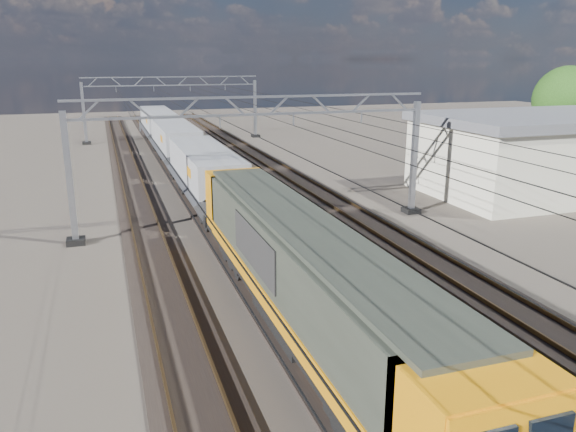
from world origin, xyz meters
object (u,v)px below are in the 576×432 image
object	(u,v)px
hopper_wagon_mid	(175,141)
hopper_wagon_lead	(205,172)
locomotive	(302,270)
catenary_gantry_far	(173,106)
catenary_gantry_mid	(258,157)
tree_far	(572,102)
hopper_wagon_third	(158,124)
industrial_shed	(558,152)

from	to	relation	value
hopper_wagon_mid	hopper_wagon_lead	bearing A→B (deg)	-90.00
locomotive	hopper_wagon_lead	size ratio (longest dim) A/B	1.62
catenary_gantry_far	locomotive	xyz separation A→B (m)	(-2.00, -48.59, -1.58)
catenary_gantry_mid	tree_far	distance (m)	31.89
hopper_wagon_third	industrial_shed	world-z (taller)	industrial_shed
catenary_gantry_mid	hopper_wagon_mid	xyz separation A→B (m)	(-2.00, 19.31, -1.67)
hopper_wagon_third	tree_far	distance (m)	40.21
locomotive	hopper_wagon_lead	bearing A→B (deg)	90.00
hopper_wagon_mid	hopper_wagon_third	size ratio (longest dim) A/B	1.00
hopper_wagon_mid	hopper_wagon_third	xyz separation A→B (m)	(0.00, 14.20, 0.00)
hopper_wagon_mid	industrial_shed	distance (m)	29.60
tree_far	hopper_wagon_third	bearing A→B (deg)	143.72
catenary_gantry_far	hopper_wagon_mid	distance (m)	16.89
catenary_gantry_far	locomotive	world-z (taller)	catenary_gantry_far
catenary_gantry_far	hopper_wagon_mid	bearing A→B (deg)	-96.83
catenary_gantry_mid	hopper_wagon_mid	world-z (taller)	catenary_gantry_mid
hopper_wagon_lead	industrial_shed	xyz separation A→B (m)	(24.00, -3.11, 0.49)
catenary_gantry_mid	hopper_wagon_lead	size ratio (longest dim) A/B	1.53
hopper_wagon_lead	hopper_wagon_mid	world-z (taller)	same
hopper_wagon_lead	industrial_shed	distance (m)	24.21
locomotive	hopper_wagon_third	distance (m)	46.10
tree_far	locomotive	bearing A→B (deg)	-145.30
hopper_wagon_third	catenary_gantry_far	bearing A→B (deg)	51.23
industrial_shed	hopper_wagon_mid	bearing A→B (deg)	144.20
hopper_wagon_third	tree_far	bearing A→B (deg)	-36.28
locomotive	tree_far	xyz separation A→B (m)	(32.32, 22.37, 3.06)
hopper_wagon_lead	catenary_gantry_far	bearing A→B (deg)	86.29
hopper_wagon_mid	industrial_shed	world-z (taller)	industrial_shed
hopper_wagon_mid	industrial_shed	size ratio (longest dim) A/B	0.70
catenary_gantry_far	industrial_shed	world-z (taller)	catenary_gantry_far
locomotive	tree_far	size ratio (longest dim) A/B	2.50
catenary_gantry_far	hopper_wagon_lead	bearing A→B (deg)	-93.71
hopper_wagon_third	industrial_shed	size ratio (longest dim) A/B	0.70
hopper_wagon_lead	tree_far	distance (m)	32.81
catenary_gantry_far	industrial_shed	xyz separation A→B (m)	(22.00, -34.00, -1.18)
industrial_shed	locomotive	bearing A→B (deg)	-148.71
hopper_wagon_mid	industrial_shed	bearing A→B (deg)	-35.80
catenary_gantry_mid	hopper_wagon_lead	distance (m)	5.74
hopper_wagon_lead	tree_far	world-z (taller)	tree_far
catenary_gantry_far	hopper_wagon_lead	size ratio (longest dim) A/B	1.53
hopper_wagon_third	tree_far	size ratio (longest dim) A/B	1.54
hopper_wagon_mid	locomotive	bearing A→B (deg)	-90.00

